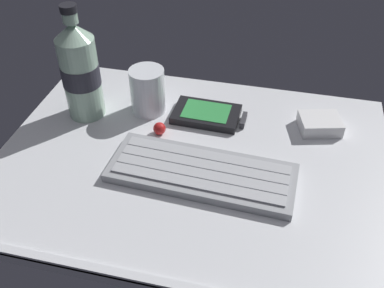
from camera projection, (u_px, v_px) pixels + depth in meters
The scene contains 7 objects.
ground_plane at pixel (192, 163), 71.67cm from camera, with size 64.00×48.00×2.80cm.
keyboard at pixel (202, 172), 67.43cm from camera, with size 29.51×12.43×1.70cm.
handheld_device at pixel (210, 115), 79.18cm from camera, with size 12.97×7.97×1.50cm.
juice_cup at pixel (148, 92), 79.07cm from camera, with size 6.40×6.40×8.50cm.
water_bottle at pixel (80, 71), 75.06cm from camera, with size 6.73×6.73×20.80cm.
charger_block at pixel (320, 124), 76.29cm from camera, with size 7.00×5.60×2.40cm, color white.
trackball_mouse at pixel (159, 128), 75.43cm from camera, with size 2.20×2.20×2.20cm, color red.
Camera 1 is at (12.05, -51.57, 47.65)cm, focal length 40.51 mm.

